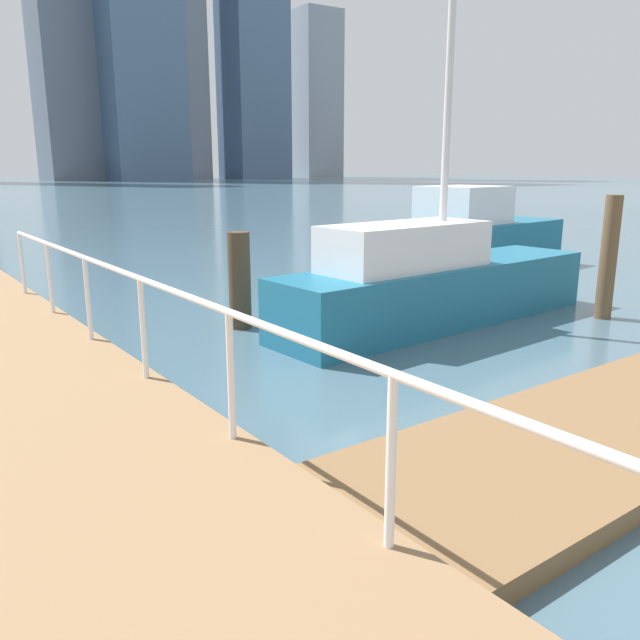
% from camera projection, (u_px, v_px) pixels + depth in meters
% --- Properties ---
extents(ground_plane, '(300.00, 300.00, 0.00)m').
position_uv_depth(ground_plane, '(173.00, 287.00, 13.77)').
color(ground_plane, '#476675').
extents(dock_piling_2, '(0.28, 0.28, 2.09)m').
position_uv_depth(dock_piling_2, '(608.00, 258.00, 10.75)').
color(dock_piling_2, brown).
rests_on(dock_piling_2, ground_plane).
extents(dock_piling_3, '(0.36, 0.36, 1.55)m').
position_uv_depth(dock_piling_3, '(240.00, 281.00, 10.15)').
color(dock_piling_3, '#473826').
rests_on(dock_piling_3, ground_plane).
extents(moored_boat_2, '(6.33, 1.76, 8.67)m').
position_uv_depth(moored_boat_2, '(433.00, 282.00, 10.42)').
color(moored_boat_2, '#1E6B8C').
rests_on(moored_boat_2, ground_plane).
extents(moored_boat_4, '(5.26, 2.58, 2.09)m').
position_uv_depth(moored_boat_4, '(471.00, 238.00, 16.02)').
color(moored_boat_4, '#1E6B8C').
rests_on(moored_boat_4, ground_plane).
extents(skyline_tower_5, '(6.67, 7.68, 59.85)m').
position_uv_depth(skyline_tower_5, '(186.00, 27.00, 128.04)').
color(skyline_tower_5, '#8C939E').
rests_on(skyline_tower_5, ground_plane).
extents(skyline_tower_7, '(10.29, 12.62, 37.01)m').
position_uv_depth(skyline_tower_7, '(312.00, 97.00, 149.18)').
color(skyline_tower_7, '#8C939E').
rests_on(skyline_tower_7, ground_plane).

